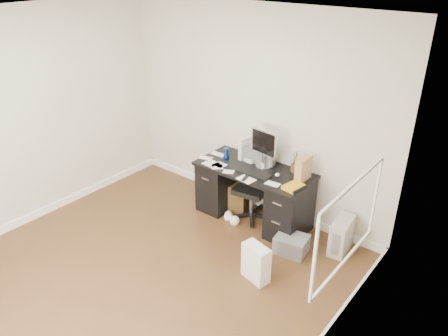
% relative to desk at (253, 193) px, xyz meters
% --- Properties ---
extents(ground, '(4.00, 4.00, 0.00)m').
position_rel_desk_xyz_m(ground, '(-0.30, -1.65, -0.40)').
color(ground, '#4D3118').
rests_on(ground, ground).
extents(room_shell, '(4.02, 4.02, 2.71)m').
position_rel_desk_xyz_m(room_shell, '(-0.27, -1.62, 1.26)').
color(room_shell, beige).
rests_on(room_shell, ground).
extents(desk, '(1.50, 0.70, 0.75)m').
position_rel_desk_xyz_m(desk, '(0.00, 0.00, 0.00)').
color(desk, black).
rests_on(desk, ground).
extents(loose_papers, '(1.10, 0.60, 0.00)m').
position_rel_desk_xyz_m(loose_papers, '(-0.20, -0.05, 0.35)').
color(loose_papers, white).
rests_on(loose_papers, desk).
extents(lcd_monitor, '(0.44, 0.29, 0.52)m').
position_rel_desk_xyz_m(lcd_monitor, '(0.07, 0.11, 0.61)').
color(lcd_monitor, silver).
rests_on(lcd_monitor, desk).
extents(keyboard, '(0.45, 0.17, 0.03)m').
position_rel_desk_xyz_m(keyboard, '(0.08, -0.13, 0.36)').
color(keyboard, black).
rests_on(keyboard, desk).
extents(computer_mouse, '(0.07, 0.07, 0.07)m').
position_rel_desk_xyz_m(computer_mouse, '(0.36, -0.03, 0.38)').
color(computer_mouse, silver).
rests_on(computer_mouse, desk).
extents(travel_mug, '(0.09, 0.09, 0.16)m').
position_rel_desk_xyz_m(travel_mug, '(-0.44, -0.01, 0.43)').
color(travel_mug, '#163599').
rests_on(travel_mug, desk).
extents(white_binder, '(0.15, 0.27, 0.29)m').
position_rel_desk_xyz_m(white_binder, '(-0.27, 0.20, 0.50)').
color(white_binder, silver).
rests_on(white_binder, desk).
extents(magazine_file, '(0.13, 0.25, 0.29)m').
position_rel_desk_xyz_m(magazine_file, '(0.63, 0.11, 0.50)').
color(magazine_file, '#A4794F').
rests_on(magazine_file, desk).
extents(pen_cup, '(0.15, 0.15, 0.27)m').
position_rel_desk_xyz_m(pen_cup, '(0.46, 0.24, 0.49)').
color(pen_cup, '#552A18').
rests_on(pen_cup, desk).
extents(yellow_book, '(0.23, 0.27, 0.04)m').
position_rel_desk_xyz_m(yellow_book, '(0.66, -0.15, 0.37)').
color(yellow_book, gold).
rests_on(yellow_book, desk).
extents(paper_remote, '(0.23, 0.19, 0.02)m').
position_rel_desk_xyz_m(paper_remote, '(0.09, -0.30, 0.36)').
color(paper_remote, white).
rests_on(paper_remote, desk).
extents(office_chair, '(0.61, 0.61, 0.95)m').
position_rel_desk_xyz_m(office_chair, '(-0.05, 0.03, 0.07)').
color(office_chair, '#4E504E').
rests_on(office_chair, ground).
extents(pc_tower, '(0.23, 0.44, 0.42)m').
position_rel_desk_xyz_m(pc_tower, '(1.21, 0.09, -0.19)').
color(pc_tower, '#B9B3A7').
rests_on(pc_tower, ground).
extents(shopping_bag, '(0.36, 0.29, 0.42)m').
position_rel_desk_xyz_m(shopping_bag, '(0.71, -0.96, -0.19)').
color(shopping_bag, white).
rests_on(shopping_bag, ground).
extents(wicker_basket, '(0.52, 0.52, 0.40)m').
position_rel_desk_xyz_m(wicker_basket, '(-0.41, 0.10, -0.20)').
color(wicker_basket, '#493115').
rests_on(wicker_basket, ground).
extents(desk_printer, '(0.41, 0.36, 0.22)m').
position_rel_desk_xyz_m(desk_printer, '(0.77, -0.31, -0.29)').
color(desk_printer, slate).
rests_on(desk_printer, ground).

